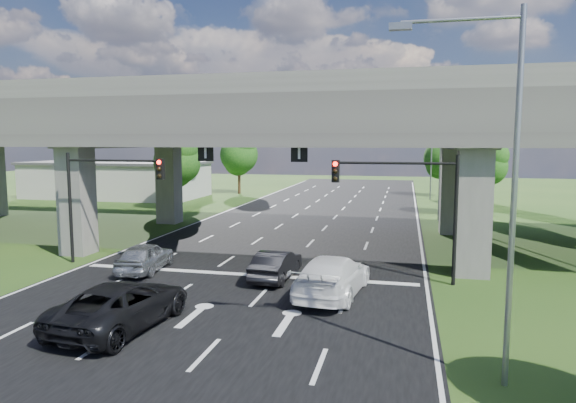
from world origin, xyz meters
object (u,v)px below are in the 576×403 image
at_px(streetlight_near, 499,170).
at_px(streetlight_beyond, 428,148).
at_px(car_dark, 276,265).
at_px(car_trailing, 122,305).
at_px(streetlight_far, 436,151).
at_px(car_white, 332,276).
at_px(signal_right, 407,194).
at_px(signal_left, 105,187).
at_px(car_silver, 145,257).

height_order(streetlight_near, streetlight_beyond, same).
bearing_deg(car_dark, car_trailing, 66.33).
distance_m(streetlight_far, car_white, 24.10).
bearing_deg(car_trailing, streetlight_far, -107.46).
relative_size(signal_right, streetlight_beyond, 0.60).
bearing_deg(streetlight_far, signal_left, -131.78).
bearing_deg(car_dark, streetlight_beyond, -99.56).
relative_size(signal_left, streetlight_far, 0.60).
relative_size(streetlight_far, car_dark, 2.35).
bearing_deg(streetlight_far, streetlight_beyond, 90.00).
xyz_separation_m(car_silver, car_dark, (6.86, 0.00, -0.04)).
bearing_deg(signal_left, streetlight_near, -29.02).
bearing_deg(streetlight_far, signal_right, -96.47).
height_order(streetlight_far, car_dark, streetlight_far).
bearing_deg(car_silver, car_trailing, 107.12).
xyz_separation_m(car_silver, car_trailing, (3.12, -7.43, 0.07)).
xyz_separation_m(streetlight_beyond, car_trailing, (-12.04, -44.43, -5.00)).
xyz_separation_m(signal_left, car_dark, (9.62, -0.94, -3.46)).
height_order(streetlight_far, car_silver, streetlight_far).
bearing_deg(streetlight_near, car_trailing, 172.57).
bearing_deg(signal_right, car_dark, -171.11).
relative_size(streetlight_near, car_white, 1.70).
bearing_deg(car_white, streetlight_far, -96.48).
height_order(streetlight_far, car_trailing, streetlight_far).
bearing_deg(car_dark, car_white, 149.58).
distance_m(signal_left, streetlight_near, 20.56).
xyz_separation_m(signal_left, car_trailing, (5.88, -8.37, -3.34)).
distance_m(signal_right, car_white, 5.35).
relative_size(streetlight_beyond, car_silver, 2.29).
relative_size(streetlight_far, streetlight_beyond, 1.00).
bearing_deg(car_white, car_silver, -4.80).
relative_size(car_silver, car_trailing, 0.74).
xyz_separation_m(streetlight_beyond, car_dark, (-8.30, -37.00, -5.12)).
distance_m(streetlight_beyond, car_trailing, 46.30).
bearing_deg(car_silver, signal_right, 178.52).
bearing_deg(signal_left, streetlight_far, 48.22).
bearing_deg(streetlight_near, signal_right, 102.88).
bearing_deg(car_white, signal_right, -129.62).
xyz_separation_m(streetlight_near, car_dark, (-8.30, 9.00, -5.12)).
relative_size(streetlight_far, car_trailing, 1.70).
bearing_deg(streetlight_beyond, car_white, -97.76).
height_order(signal_right, car_dark, signal_right).
distance_m(car_silver, car_white, 10.05).
relative_size(signal_right, car_silver, 1.38).
relative_size(streetlight_beyond, car_trailing, 1.70).
relative_size(streetlight_far, car_white, 1.70).
distance_m(signal_left, car_silver, 4.49).
bearing_deg(car_silver, streetlight_near, 143.65).
xyz_separation_m(signal_right, streetlight_far, (2.27, 20.06, 1.66)).
bearing_deg(streetlight_beyond, signal_left, -116.43).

